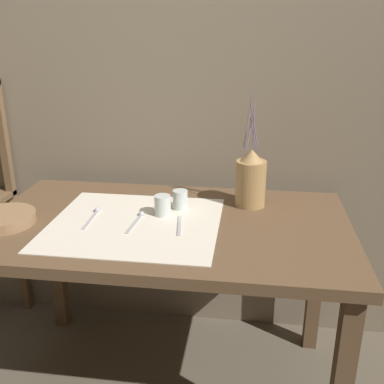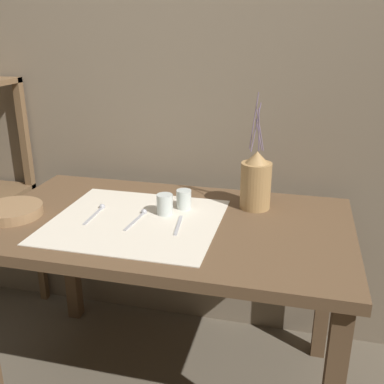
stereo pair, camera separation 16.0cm
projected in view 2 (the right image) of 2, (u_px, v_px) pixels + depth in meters
name	position (u px, v px, depth m)	size (l,w,h in m)	color
ground_plane	(170.00, 380.00, 1.93)	(12.00, 12.00, 0.00)	brown
stone_wall_back	(198.00, 82.00, 1.97)	(7.00, 0.06, 2.40)	#7A6B56
wooden_table	(168.00, 243.00, 1.70)	(1.35, 0.78, 0.75)	brown
linen_cloth	(136.00, 221.00, 1.66)	(0.61, 0.56, 0.00)	beige
pitcher_with_flowers	(256.00, 182.00, 1.75)	(0.12, 0.12, 0.45)	#A87F4C
wooden_bowl	(12.00, 211.00, 1.70)	(0.23, 0.23, 0.04)	#8E6B47
glass_tumbler_near	(165.00, 204.00, 1.70)	(0.06, 0.06, 0.08)	silver
glass_tumbler_far	(184.00, 199.00, 1.76)	(0.06, 0.06, 0.07)	silver
spoon_outer	(99.00, 210.00, 1.74)	(0.02, 0.18, 0.02)	#A8A8AD
spoon_inner	(141.00, 215.00, 1.69)	(0.03, 0.18, 0.02)	#A8A8AD
fork_inner	(178.00, 225.00, 1.62)	(0.04, 0.17, 0.00)	#A8A8AD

